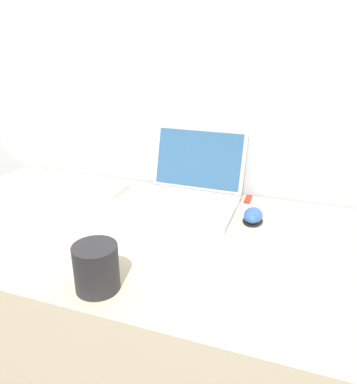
% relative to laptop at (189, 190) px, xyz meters
% --- Properties ---
extents(wall_back, '(7.00, 0.04, 2.50)m').
position_rel_laptop_xyz_m(wall_back, '(-0.07, 0.17, 0.47)').
color(wall_back, silver).
rests_on(wall_back, ground_plane).
extents(desk, '(1.44, 0.71, 0.73)m').
position_rel_laptop_xyz_m(desk, '(-0.07, -0.23, -0.41)').
color(desk, beige).
rests_on(desk, ground_plane).
extents(laptop, '(0.32, 0.33, 0.23)m').
position_rel_laptop_xyz_m(laptop, '(0.00, 0.00, 0.00)').
color(laptop, '#ADADB2').
rests_on(laptop, desk).
extents(drink_cup, '(0.10, 0.10, 0.11)m').
position_rel_laptop_xyz_m(drink_cup, '(-0.05, -0.50, 0.01)').
color(drink_cup, '#232326').
rests_on(drink_cup, desk).
extents(computer_mouse, '(0.06, 0.08, 0.04)m').
position_rel_laptop_xyz_m(computer_mouse, '(0.22, -0.07, -0.03)').
color(computer_mouse, black).
rests_on(computer_mouse, desk).
extents(external_keyboard, '(0.46, 0.13, 0.02)m').
position_rel_laptop_xyz_m(external_keyboard, '(-0.47, -0.02, -0.04)').
color(external_keyboard, silver).
rests_on(external_keyboard, desk).
extents(usb_stick, '(0.02, 0.06, 0.01)m').
position_rel_laptop_xyz_m(usb_stick, '(0.18, 0.09, -0.04)').
color(usb_stick, '#B2261E').
rests_on(usb_stick, desk).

